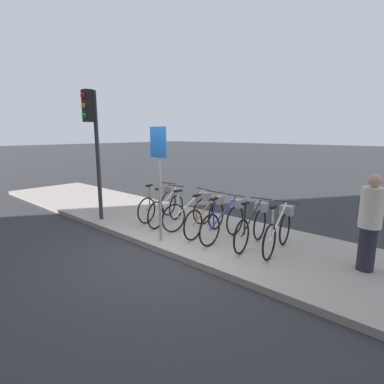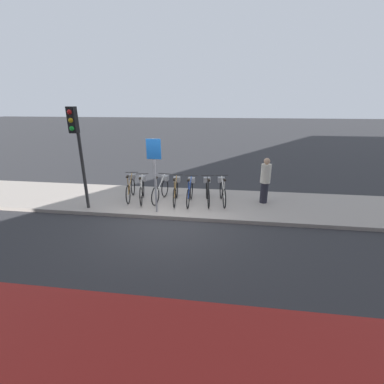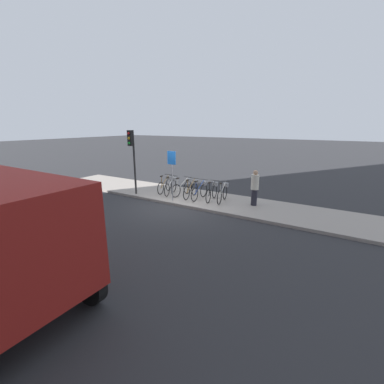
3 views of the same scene
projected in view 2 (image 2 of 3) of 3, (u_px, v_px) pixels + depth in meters
name	position (u px, v px, depth m)	size (l,w,h in m)	color
ground_plane	(167.00, 220.00, 7.96)	(120.00, 120.00, 0.00)	#2D2D30
sidewalk	(176.00, 202.00, 9.27)	(17.56, 2.84, 0.12)	#9E9389
parked_bicycle_0	(131.00, 187.00, 9.32)	(0.46, 1.54, 0.96)	black
parked_bicycle_1	(142.00, 189.00, 9.12)	(0.53, 1.52, 0.96)	black
parked_bicycle_2	(161.00, 188.00, 9.16)	(0.46, 1.54, 0.96)	black
parked_bicycle_3	(176.00, 190.00, 9.00)	(0.46, 1.55, 0.96)	black
parked_bicycle_4	(190.00, 191.00, 8.91)	(0.46, 1.55, 0.96)	black
parked_bicycle_5	(208.00, 191.00, 8.92)	(0.46, 1.54, 0.96)	black
parked_bicycle_6	(222.00, 191.00, 8.93)	(0.46, 1.54, 0.96)	black
pedestrian	(265.00, 180.00, 8.77)	(0.34, 0.34, 1.58)	#23232D
traffic_light	(77.00, 138.00, 7.72)	(0.24, 0.40, 3.22)	#2D2D2D
sign_post	(154.00, 164.00, 7.73)	(0.44, 0.07, 2.32)	#99999E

